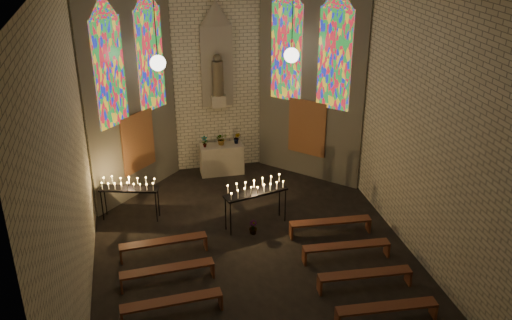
{
  "coord_description": "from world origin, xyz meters",
  "views": [
    {
      "loc": [
        -2.61,
        -11.38,
        8.36
      ],
      "look_at": [
        0.3,
        1.62,
        2.17
      ],
      "focal_mm": 40.0,
      "sensor_mm": 36.0,
      "label": 1
    }
  ],
  "objects_px": {
    "altar": "(222,159)",
    "votive_stand_right": "(256,189)",
    "aisle_flower_pot": "(253,227)",
    "votive_stand_left": "(129,186)"
  },
  "relations": [
    {
      "from": "altar",
      "to": "votive_stand_left",
      "type": "relative_size",
      "value": 0.83
    },
    {
      "from": "altar",
      "to": "votive_stand_right",
      "type": "height_order",
      "value": "votive_stand_right"
    },
    {
      "from": "altar",
      "to": "aisle_flower_pot",
      "type": "distance_m",
      "value": 3.91
    },
    {
      "from": "altar",
      "to": "votive_stand_right",
      "type": "relative_size",
      "value": 0.76
    },
    {
      "from": "aisle_flower_pot",
      "to": "votive_stand_left",
      "type": "height_order",
      "value": "votive_stand_left"
    },
    {
      "from": "altar",
      "to": "votive_stand_right",
      "type": "xyz_separation_m",
      "value": [
        0.37,
        -3.49,
        0.62
      ]
    },
    {
      "from": "aisle_flower_pot",
      "to": "votive_stand_left",
      "type": "xyz_separation_m",
      "value": [
        -3.2,
        1.56,
        0.83
      ]
    },
    {
      "from": "altar",
      "to": "aisle_flower_pot",
      "type": "height_order",
      "value": "altar"
    },
    {
      "from": "votive_stand_left",
      "to": "votive_stand_right",
      "type": "distance_m",
      "value": 3.57
    },
    {
      "from": "altar",
      "to": "votive_stand_right",
      "type": "bearing_deg",
      "value": -83.92
    }
  ]
}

